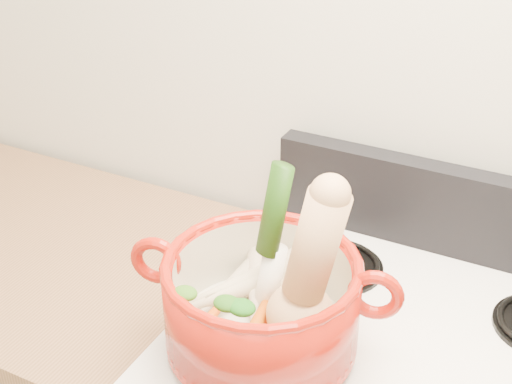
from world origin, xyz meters
The scene contains 19 objects.
wall_back centered at (0.00, 1.75, 1.30)m, with size 3.50×0.02×2.60m, color beige.
cooktop centered at (0.00, 1.40, 0.93)m, with size 0.78×0.67×0.03m, color silver.
control_backsplash centered at (0.00, 1.70, 1.04)m, with size 0.76×0.05×0.18m, color black.
burner_front_left centered at (-0.19, 1.24, 0.96)m, with size 0.22×0.22×0.02m, color black.
burner_back_left centered at (-0.19, 1.54, 0.96)m, with size 0.17×0.17×0.02m, color black.
dutch_oven centered at (-0.22, 1.27, 1.04)m, with size 0.31×0.31×0.15m, color #A5160A.
pot_handle_left centered at (-0.39, 1.23, 1.10)m, with size 0.09×0.09×0.02m, color #A5160A.
pot_handle_right centered at (-0.05, 1.31, 1.10)m, with size 0.09×0.09×0.02m, color #A5160A.
squash centered at (-0.15, 1.27, 1.14)m, with size 0.11×0.11×0.28m, color tan, non-canonical shape.
leek centered at (-0.23, 1.31, 1.14)m, with size 0.04×0.04×0.28m, color white.
ginger centered at (-0.21, 1.34, 1.02)m, with size 0.09×0.06×0.05m, color #D7B484.
parsnip_0 centered at (-0.30, 1.31, 1.03)m, with size 0.04×0.04×0.22m, color beige.
parsnip_1 centered at (-0.29, 1.29, 1.03)m, with size 0.05×0.05×0.22m, color beige.
parsnip_2 centered at (-0.26, 1.33, 1.04)m, with size 0.05×0.05×0.20m, color beige.
parsnip_3 centered at (-0.30, 1.28, 1.04)m, with size 0.04×0.04×0.17m, color beige.
parsnip_4 centered at (-0.26, 1.34, 1.05)m, with size 0.04×0.04×0.21m, color beige.
carrot_0 centered at (-0.21, 1.24, 1.02)m, with size 0.03×0.03×0.16m, color red.
carrot_1 centered at (-0.29, 1.22, 1.02)m, with size 0.03×0.03×0.14m, color #DB5C0A.
carrot_2 centered at (-0.21, 1.25, 1.03)m, with size 0.03×0.03×0.17m, color #BF5209.
Camera 1 is at (0.18, 0.47, 1.76)m, focal length 50.00 mm.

